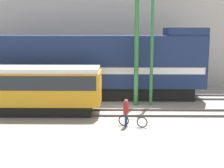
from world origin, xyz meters
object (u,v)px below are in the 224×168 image
(streetcar, at_px, (21,87))
(utility_pole_left, at_px, (136,53))
(freight_locomotive, at_px, (74,66))
(bicycle, at_px, (133,121))
(utility_pole_center, at_px, (152,44))
(person, at_px, (126,110))

(streetcar, bearing_deg, utility_pole_left, 17.62)
(freight_locomotive, bearing_deg, streetcar, -119.87)
(bicycle, bearing_deg, utility_pole_center, 73.00)
(person, distance_m, utility_pole_left, 5.92)
(streetcar, height_order, person, streetcar)
(streetcar, distance_m, person, 7.26)
(streetcar, relative_size, utility_pole_center, 1.16)
(freight_locomotive, xyz_separation_m, streetcar, (-2.76, -4.80, -0.84))
(freight_locomotive, xyz_separation_m, person, (3.93, -7.53, -1.62))
(utility_pole_center, bearing_deg, streetcar, -164.48)
(streetcar, bearing_deg, freight_locomotive, 60.13)
(bicycle, distance_m, person, 0.76)
(utility_pole_center, bearing_deg, bicycle, -107.00)
(bicycle, bearing_deg, utility_pole_left, 84.67)
(freight_locomotive, relative_size, streetcar, 2.01)
(utility_pole_left, bearing_deg, bicycle, -95.33)
(streetcar, bearing_deg, person, -22.19)
(freight_locomotive, height_order, utility_pole_center, utility_pole_center)
(utility_pole_left, distance_m, utility_pole_center, 1.25)
(utility_pole_center, bearing_deg, utility_pole_left, 180.00)
(utility_pole_left, bearing_deg, utility_pole_center, 0.00)
(freight_locomotive, relative_size, utility_pole_left, 2.72)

